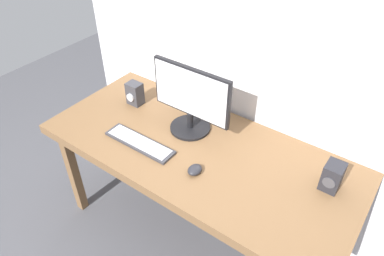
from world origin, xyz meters
name	(u,v)px	position (x,y,z in m)	size (l,w,h in m)	color
ground_plane	(197,231)	(0.00, 0.00, 0.00)	(6.00, 6.00, 0.00)	#4C4C51
desk	(198,157)	(0.00, 0.00, 0.69)	(1.76, 0.78, 0.76)	brown
monitor	(191,99)	(-0.13, 0.12, 0.96)	(0.49, 0.23, 0.40)	black
keyboard_primary	(140,143)	(-0.28, -0.16, 0.77)	(0.43, 0.11, 0.02)	#333338
mouse	(195,170)	(0.09, -0.16, 0.78)	(0.07, 0.08, 0.04)	#232328
speaker_right	(332,176)	(0.68, 0.14, 0.83)	(0.09, 0.10, 0.14)	#232328
audio_controller	(135,94)	(-0.57, 0.12, 0.83)	(0.09, 0.09, 0.15)	#333338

